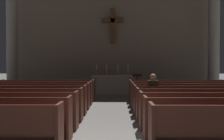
{
  "coord_description": "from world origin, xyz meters",
  "views": [
    {
      "loc": [
        0.18,
        -4.56,
        1.63
      ],
      "look_at": [
        0.0,
        8.32,
        1.34
      ],
      "focal_mm": 42.01,
      "sensor_mm": 36.0,
      "label": 1
    }
  ],
  "objects_px": {
    "candlestick_outer_left": "(97,72)",
    "candlestick_outer_right": "(128,72)",
    "pew_left_row_5": "(24,100)",
    "pew_left_row_8": "(47,91)",
    "pew_left_row_6": "(33,96)",
    "column_left_fourth": "(12,39)",
    "altar": "(112,84)",
    "pew_right_row_8": "(176,91)",
    "pew_right_row_4": "(208,105)",
    "column_right_fourth": "(214,39)",
    "candlestick_inner_right": "(118,72)",
    "pew_right_row_6": "(189,96)",
    "candlestick_inner_left": "(107,72)",
    "pew_right_row_5": "(197,100)",
    "pew_right_row_7": "(182,93)",
    "lone_worshipper": "(153,93)",
    "lectern": "(137,86)",
    "pew_left_row_4": "(12,104)",
    "pew_right_row_3": "(222,111)",
    "pew_left_row_7": "(41,93)"
  },
  "relations": [
    {
      "from": "pew_right_row_3",
      "to": "candlestick_outer_right",
      "type": "distance_m",
      "value": 7.96
    },
    {
      "from": "pew_left_row_7",
      "to": "candlestick_inner_right",
      "type": "height_order",
      "value": "candlestick_inner_right"
    },
    {
      "from": "candlestick_outer_left",
      "to": "candlestick_outer_right",
      "type": "relative_size",
      "value": 1.0
    },
    {
      "from": "pew_right_row_7",
      "to": "pew_right_row_4",
      "type": "bearing_deg",
      "value": -90.0
    },
    {
      "from": "pew_left_row_7",
      "to": "altar",
      "type": "distance_m",
      "value": 4.73
    },
    {
      "from": "pew_right_row_4",
      "to": "lectern",
      "type": "height_order",
      "value": "lectern"
    },
    {
      "from": "pew_right_row_3",
      "to": "altar",
      "type": "distance_m",
      "value": 8.18
    },
    {
      "from": "pew_left_row_5",
      "to": "pew_left_row_8",
      "type": "bearing_deg",
      "value": 90.0
    },
    {
      "from": "pew_right_row_6",
      "to": "candlestick_inner_left",
      "type": "height_order",
      "value": "candlestick_inner_left"
    },
    {
      "from": "altar",
      "to": "candlestick_outer_right",
      "type": "height_order",
      "value": "candlestick_outer_right"
    },
    {
      "from": "altar",
      "to": "pew_right_row_8",
      "type": "bearing_deg",
      "value": -45.46
    },
    {
      "from": "pew_right_row_7",
      "to": "lone_worshipper",
      "type": "xyz_separation_m",
      "value": [
        -1.43,
        -1.9,
        0.22
      ]
    },
    {
      "from": "pew_right_row_5",
      "to": "column_left_fourth",
      "type": "bearing_deg",
      "value": 143.87
    },
    {
      "from": "pew_right_row_4",
      "to": "candlestick_inner_left",
      "type": "distance_m",
      "value": 7.43
    },
    {
      "from": "pew_left_row_8",
      "to": "pew_right_row_5",
      "type": "bearing_deg",
      "value": -27.42
    },
    {
      "from": "pew_left_row_5",
      "to": "candlestick_outer_right",
      "type": "xyz_separation_m",
      "value": [
        3.65,
        5.75,
        0.72
      ]
    },
    {
      "from": "candlestick_outer_left",
      "to": "pew_right_row_6",
      "type": "bearing_deg",
      "value": -52.65
    },
    {
      "from": "pew_right_row_6",
      "to": "candlestick_outer_right",
      "type": "xyz_separation_m",
      "value": [
        -1.95,
        4.78,
        0.72
      ]
    },
    {
      "from": "pew_left_row_4",
      "to": "candlestick_inner_left",
      "type": "relative_size",
      "value": 6.83
    },
    {
      "from": "pew_right_row_5",
      "to": "lectern",
      "type": "distance_m",
      "value": 4.81
    },
    {
      "from": "pew_left_row_8",
      "to": "pew_right_row_6",
      "type": "distance_m",
      "value": 5.93
    },
    {
      "from": "pew_left_row_6",
      "to": "column_left_fourth",
      "type": "distance_m",
      "value": 6.39
    },
    {
      "from": "pew_right_row_8",
      "to": "column_left_fourth",
      "type": "bearing_deg",
      "value": 159.01
    },
    {
      "from": "candlestick_inner_right",
      "to": "candlestick_outer_right",
      "type": "relative_size",
      "value": 1.0
    },
    {
      "from": "pew_right_row_7",
      "to": "lectern",
      "type": "distance_m",
      "value": 3.05
    },
    {
      "from": "pew_right_row_5",
      "to": "lone_worshipper",
      "type": "bearing_deg",
      "value": 178.43
    },
    {
      "from": "lone_worshipper",
      "to": "altar",
      "type": "bearing_deg",
      "value": 103.52
    },
    {
      "from": "pew_right_row_4",
      "to": "altar",
      "type": "height_order",
      "value": "altar"
    },
    {
      "from": "pew_left_row_6",
      "to": "candlestick_inner_left",
      "type": "height_order",
      "value": "candlestick_inner_left"
    },
    {
      "from": "pew_right_row_7",
      "to": "pew_right_row_8",
      "type": "bearing_deg",
      "value": 90.0
    },
    {
      "from": "pew_left_row_5",
      "to": "altar",
      "type": "relative_size",
      "value": 1.84
    },
    {
      "from": "pew_left_row_8",
      "to": "pew_right_row_6",
      "type": "xyz_separation_m",
      "value": [
        5.6,
        -1.94,
        0.0
      ]
    },
    {
      "from": "pew_left_row_8",
      "to": "candlestick_inner_right",
      "type": "height_order",
      "value": "candlestick_inner_right"
    },
    {
      "from": "column_left_fourth",
      "to": "pew_right_row_4",
      "type": "bearing_deg",
      "value": -40.22
    },
    {
      "from": "pew_right_row_3",
      "to": "candlestick_outer_left",
      "type": "relative_size",
      "value": 6.83
    },
    {
      "from": "pew_left_row_6",
      "to": "pew_right_row_8",
      "type": "relative_size",
      "value": 1.0
    },
    {
      "from": "column_left_fourth",
      "to": "candlestick_inner_left",
      "type": "distance_m",
      "value": 5.61
    },
    {
      "from": "pew_right_row_3",
      "to": "pew_left_row_7",
      "type": "bearing_deg",
      "value": 145.32
    },
    {
      "from": "pew_left_row_6",
      "to": "lectern",
      "type": "xyz_separation_m",
      "value": [
        4.03,
        3.58,
        0.07
      ]
    },
    {
      "from": "pew_left_row_5",
      "to": "pew_left_row_6",
      "type": "bearing_deg",
      "value": 90.0
    },
    {
      "from": "pew_right_row_7",
      "to": "candlestick_outer_left",
      "type": "xyz_separation_m",
      "value": [
        -3.65,
        3.81,
        0.72
      ]
    },
    {
      "from": "pew_left_row_4",
      "to": "lectern",
      "type": "relative_size",
      "value": 3.51
    },
    {
      "from": "column_right_fourth",
      "to": "candlestick_inner_right",
      "type": "bearing_deg",
      "value": -175.97
    },
    {
      "from": "altar",
      "to": "candlestick_inner_right",
      "type": "bearing_deg",
      "value": 0.0
    },
    {
      "from": "lectern",
      "to": "pew_right_row_4",
      "type": "bearing_deg",
      "value": -74.17
    },
    {
      "from": "pew_left_row_4",
      "to": "altar",
      "type": "relative_size",
      "value": 1.84
    },
    {
      "from": "candlestick_inner_right",
      "to": "lectern",
      "type": "distance_m",
      "value": 1.65
    },
    {
      "from": "pew_right_row_6",
      "to": "candlestick_outer_right",
      "type": "distance_m",
      "value": 5.21
    },
    {
      "from": "pew_left_row_4",
      "to": "candlestick_outer_right",
      "type": "xyz_separation_m",
      "value": [
        3.65,
        6.72,
        0.72
      ]
    },
    {
      "from": "pew_left_row_4",
      "to": "candlestick_inner_right",
      "type": "bearing_deg",
      "value": 65.23
    }
  ]
}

